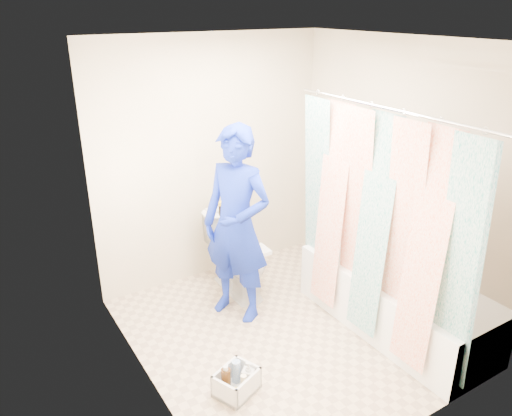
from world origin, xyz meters
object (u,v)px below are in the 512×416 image
bathtub (395,300)px  cleaning_caddy (237,382)px  toilet (239,255)px  plumber (237,225)px

bathtub → cleaning_caddy: size_ratio=4.76×
bathtub → toilet: size_ratio=2.26×
cleaning_caddy → toilet: bearing=37.3°
toilet → cleaning_caddy: (-0.71, -1.20, -0.30)m
toilet → plumber: bearing=-119.9°
bathtub → toilet: bearing=124.6°
cleaning_caddy → bathtub: bearing=-22.9°
toilet → cleaning_caddy: 1.43m
toilet → cleaning_caddy: toilet is taller
plumber → bathtub: bearing=20.6°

